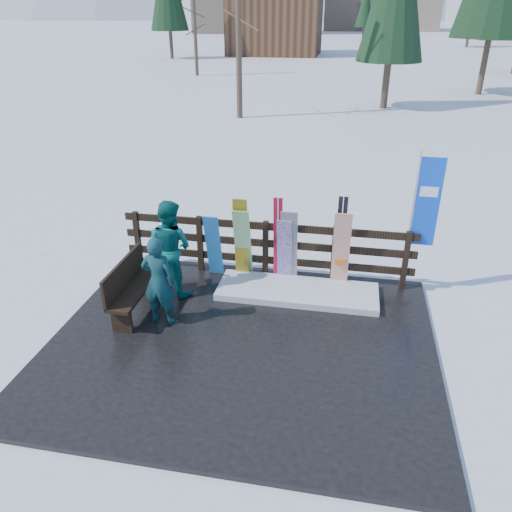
% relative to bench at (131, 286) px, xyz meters
% --- Properties ---
extents(ground, '(700.00, 700.00, 0.00)m').
position_rel_bench_xyz_m(ground, '(2.02, -0.50, -0.60)').
color(ground, white).
rests_on(ground, ground).
extents(deck, '(6.00, 5.00, 0.08)m').
position_rel_bench_xyz_m(deck, '(2.02, -0.50, -0.56)').
color(deck, black).
rests_on(deck, ground).
extents(fence, '(5.60, 0.10, 1.15)m').
position_rel_bench_xyz_m(fence, '(2.02, 1.70, 0.14)').
color(fence, black).
rests_on(fence, deck).
extents(snow_patch, '(2.91, 1.00, 0.12)m').
position_rel_bench_xyz_m(snow_patch, '(2.72, 1.10, -0.46)').
color(snow_patch, white).
rests_on(snow_patch, deck).
extents(bench, '(0.40, 1.50, 0.97)m').
position_rel_bench_xyz_m(bench, '(0.00, 0.00, 0.00)').
color(bench, black).
rests_on(bench, deck).
extents(snowboard_0, '(0.29, 0.36, 1.32)m').
position_rel_bench_xyz_m(snowboard_0, '(1.05, 1.48, 0.15)').
color(snowboard_0, '#2781CF').
rests_on(snowboard_0, deck).
extents(snowboard_1, '(0.31, 0.43, 1.49)m').
position_rel_bench_xyz_m(snowboard_1, '(1.63, 1.48, 0.23)').
color(snowboard_1, white).
rests_on(snowboard_1, deck).
extents(snowboard_2, '(0.26, 0.23, 1.68)m').
position_rel_bench_xyz_m(snowboard_2, '(1.60, 1.48, 0.32)').
color(snowboard_2, yellow).
rests_on(snowboard_2, deck).
extents(snowboard_3, '(0.27, 0.31, 1.34)m').
position_rel_bench_xyz_m(snowboard_3, '(2.41, 1.48, 0.15)').
color(snowboard_3, silver).
rests_on(snowboard_3, deck).
extents(snowboard_4, '(0.31, 0.32, 1.52)m').
position_rel_bench_xyz_m(snowboard_4, '(2.50, 1.48, 0.24)').
color(snowboard_4, black).
rests_on(snowboard_4, deck).
extents(snowboard_5, '(0.31, 0.24, 1.54)m').
position_rel_bench_xyz_m(snowboard_5, '(3.44, 1.48, 0.25)').
color(snowboard_5, silver).
rests_on(snowboard_5, deck).
extents(ski_pair_a, '(0.16, 0.18, 1.71)m').
position_rel_bench_xyz_m(ski_pair_a, '(2.28, 1.55, 0.34)').
color(ski_pair_a, '#A7142C').
rests_on(ski_pair_a, deck).
extents(ski_pair_b, '(0.17, 0.18, 1.81)m').
position_rel_bench_xyz_m(ski_pair_b, '(3.41, 1.55, 0.39)').
color(ski_pair_b, black).
rests_on(ski_pair_b, deck).
extents(rental_flag, '(0.45, 0.04, 2.60)m').
position_rel_bench_xyz_m(rental_flag, '(4.79, 1.75, 1.09)').
color(rental_flag, silver).
rests_on(rental_flag, deck).
extents(person_front, '(0.58, 0.39, 1.55)m').
position_rel_bench_xyz_m(person_front, '(0.60, -0.20, 0.26)').
color(person_front, '#185B4F').
rests_on(person_front, deck).
extents(person_back, '(1.03, 0.91, 1.77)m').
position_rel_bench_xyz_m(person_back, '(0.44, 0.81, 0.37)').
color(person_back, '#0E5E58').
rests_on(person_back, deck).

